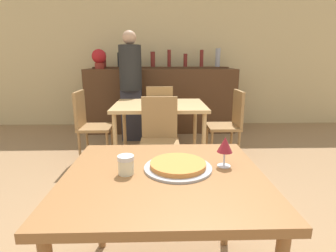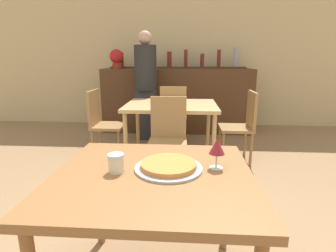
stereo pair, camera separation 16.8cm
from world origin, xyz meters
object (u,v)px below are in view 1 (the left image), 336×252
at_px(chair_far_side_front, 160,134).
at_px(person_standing, 131,83).
at_px(cheese_shaker, 126,165).
at_px(chair_far_side_right, 230,120).
at_px(chair_far_side_left, 89,121).
at_px(pizza_tray, 178,166).
at_px(chair_far_side_back, 160,112).
at_px(wine_glass, 225,146).
at_px(potted_plant, 99,58).

distance_m(chair_far_side_front, person_standing, 1.57).
bearing_deg(person_standing, cheese_shaker, -84.39).
bearing_deg(chair_far_side_right, chair_far_side_left, -90.00).
relative_size(chair_far_side_front, pizza_tray, 2.55).
relative_size(chair_far_side_front, chair_far_side_back, 1.00).
distance_m(chair_far_side_back, pizza_tray, 2.63).
bearing_deg(cheese_shaker, person_standing, 95.61).
bearing_deg(wine_glass, person_standing, 105.59).
xyz_separation_m(chair_far_side_left, wine_glass, (1.24, -1.98, 0.33)).
xyz_separation_m(chair_far_side_back, cheese_shaker, (-0.16, -2.67, 0.27)).
bearing_deg(chair_far_side_left, cheese_shaker, -160.23).
distance_m(chair_far_side_left, person_standing, 1.04).
relative_size(chair_far_side_back, cheese_shaker, 9.44).
height_order(chair_far_side_front, chair_far_side_right, same).
distance_m(wine_glass, potted_plant, 3.64).
relative_size(chair_far_side_left, potted_plant, 2.71).
bearing_deg(person_standing, pizza_tray, -79.22).
height_order(pizza_tray, person_standing, person_standing).
bearing_deg(cheese_shaker, wine_glass, 9.36).
xyz_separation_m(chair_far_side_front, cheese_shaker, (-0.16, -1.44, 0.27)).
height_order(chair_far_side_back, cheese_shaker, chair_far_side_back).
bearing_deg(person_standing, wine_glass, -74.41).
bearing_deg(pizza_tray, chair_far_side_left, 116.43).
distance_m(chair_far_side_back, chair_far_side_left, 1.09).
relative_size(wine_glass, potted_plant, 0.48).
distance_m(chair_far_side_right, cheese_shaker, 2.33).
xyz_separation_m(cheese_shaker, potted_plant, (-0.87, 3.43, 0.52)).
bearing_deg(wine_glass, chair_far_side_left, 122.12).
distance_m(chair_far_side_left, chair_far_side_right, 1.80).
bearing_deg(cheese_shaker, chair_far_side_right, 62.83).
distance_m(chair_far_side_front, wine_glass, 1.44).
distance_m(cheese_shaker, person_standing, 2.91).
xyz_separation_m(chair_far_side_back, chair_far_side_right, (0.90, -0.61, 0.00)).
bearing_deg(chair_far_side_left, chair_far_side_right, -90.00).
bearing_deg(chair_far_side_front, chair_far_side_left, 145.61).
distance_m(chair_far_side_right, wine_glass, 2.08).
xyz_separation_m(chair_far_side_front, potted_plant, (-1.02, 1.98, 0.79)).
height_order(chair_far_side_front, chair_far_side_back, same).
height_order(chair_far_side_left, potted_plant, potted_plant).
height_order(pizza_tray, cheese_shaker, cheese_shaker).
bearing_deg(chair_far_side_back, wine_glass, 97.52).
xyz_separation_m(chair_far_side_right, wine_glass, (-0.56, -1.98, 0.33)).
bearing_deg(chair_far_side_front, person_standing, 106.95).
xyz_separation_m(chair_far_side_back, wine_glass, (0.34, -2.59, 0.33)).
relative_size(chair_far_side_right, person_standing, 0.53).
bearing_deg(chair_far_side_front, chair_far_side_back, 90.00).
height_order(chair_far_side_left, wine_glass, chair_far_side_left).
bearing_deg(chair_far_side_left, potted_plant, 5.26).
distance_m(chair_far_side_right, person_standing, 1.63).
distance_m(chair_far_side_left, cheese_shaker, 2.20).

